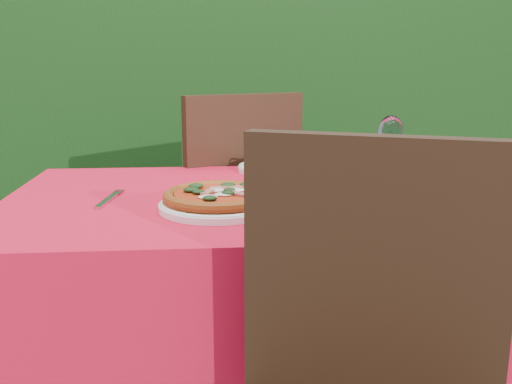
{
  "coord_description": "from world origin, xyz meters",
  "views": [
    {
      "loc": [
        -0.1,
        -1.46,
        1.1
      ],
      "look_at": [
        0.02,
        -0.05,
        0.77
      ],
      "focal_mm": 40.0,
      "sensor_mm": 36.0,
      "label": 1
    }
  ],
  "objects": [
    {
      "name": "pasta_plate",
      "position": [
        0.11,
        0.33,
        0.77
      ],
      "size": [
        0.23,
        0.23,
        0.06
      ],
      "rotation": [
        0.0,
        0.0,
        0.42
      ],
      "color": "white",
      "rests_on": "dining_table"
    },
    {
      "name": "water_glass",
      "position": [
        0.43,
        0.1,
        0.79
      ],
      "size": [
        0.07,
        0.07,
        0.09
      ],
      "color": "silver",
      "rests_on": "dining_table"
    },
    {
      "name": "dining_table",
      "position": [
        0.0,
        0.0,
        0.6
      ],
      "size": [
        1.26,
        0.86,
        0.75
      ],
      "color": "#422615",
      "rests_on": "ground"
    },
    {
      "name": "chair_far",
      "position": [
        -0.02,
        0.61,
        0.56
      ],
      "size": [
        0.58,
        0.58,
        0.98
      ],
      "rotation": [
        0.0,
        0.0,
        3.54
      ],
      "color": "black",
      "rests_on": "ground"
    },
    {
      "name": "pizza_plate",
      "position": [
        -0.08,
        -0.14,
        0.77
      ],
      "size": [
        0.29,
        0.29,
        0.05
      ],
      "rotation": [
        0.0,
        0.0,
        -0.09
      ],
      "color": "white",
      "rests_on": "dining_table"
    },
    {
      "name": "fork",
      "position": [
        -0.36,
        -0.04,
        0.75
      ],
      "size": [
        0.06,
        0.21,
        0.01
      ],
      "primitive_type": "cube",
      "rotation": [
        0.0,
        0.0,
        -0.14
      ],
      "color": "silver",
      "rests_on": "dining_table"
    },
    {
      "name": "hedge",
      "position": [
        0.0,
        1.55,
        0.92
      ],
      "size": [
        3.2,
        0.55,
        1.78
      ],
      "color": "black",
      "rests_on": "ground"
    },
    {
      "name": "wine_glass",
      "position": [
        0.45,
        0.22,
        0.88
      ],
      "size": [
        0.08,
        0.08,
        0.19
      ],
      "color": "silver",
      "rests_on": "dining_table"
    }
  ]
}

